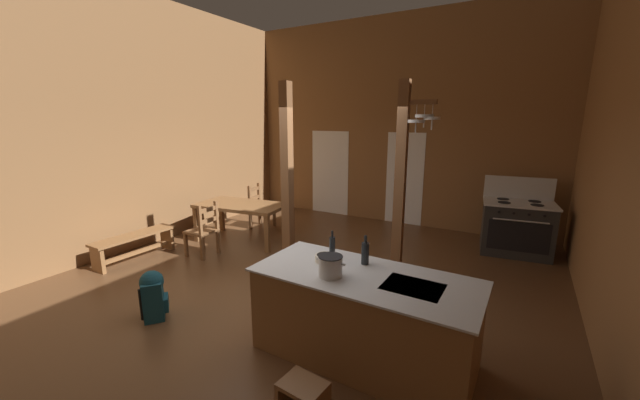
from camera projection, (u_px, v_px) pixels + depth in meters
ground_plane at (280, 302)px, 4.79m from camera, size 7.69×9.39×0.10m
wall_back at (393, 123)px, 7.98m from camera, size 7.69×0.14×4.50m
wall_left at (105, 124)px, 5.98m from camera, size 0.14×9.39×4.50m
glazed_door_back_left at (330, 173)px, 8.93m from camera, size 1.00×0.01×2.05m
glazed_panel_back_right at (404, 179)px, 8.02m from camera, size 0.84×0.01×2.05m
kitchen_island at (363, 317)px, 3.53m from camera, size 2.18×1.01×0.88m
stove_range at (516, 227)px, 6.32m from camera, size 1.23×0.93×1.32m
support_post_with_pot_rack at (403, 177)px, 4.98m from camera, size 0.56×0.25×2.85m
support_post_center at (287, 182)px, 5.28m from camera, size 0.14×0.14×2.85m
step_stool at (303, 397)px, 2.86m from camera, size 0.38×0.31×0.30m
dining_table at (242, 208)px, 6.94m from camera, size 1.80×1.11×0.74m
ladderback_chair_near_window at (260, 207)px, 7.85m from camera, size 0.50×0.50×0.95m
ladderback_chair_by_post at (204, 230)px, 6.22m from camera, size 0.45×0.45×0.95m
bench_along_left_wall at (135, 242)px, 6.06m from camera, size 0.39×1.37×0.44m
backpack at (153, 293)px, 4.27m from camera, size 0.39×0.39×0.60m
stockpot_on_counter at (331, 266)px, 3.39m from camera, size 0.30×0.23×0.20m
mixing_bowl_on_counter at (325, 258)px, 3.75m from camera, size 0.21×0.21×0.08m
bottle_tall_on_counter at (332, 246)px, 3.90m from camera, size 0.06×0.06×0.28m
bottle_short_on_counter at (365, 253)px, 3.67m from camera, size 0.08×0.08×0.31m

